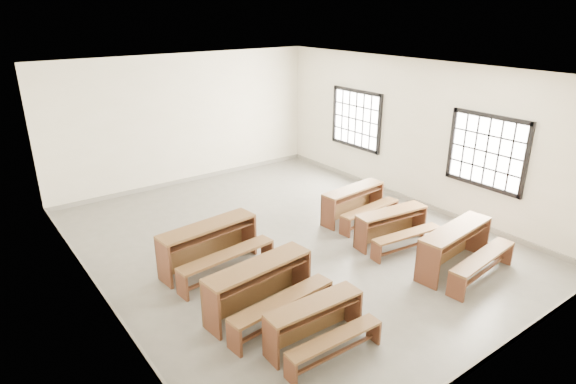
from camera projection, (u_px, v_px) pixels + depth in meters
room at (292, 131)px, 8.57m from camera, size 8.50×8.50×3.20m
desk_set_0 at (316, 321)px, 6.30m from camera, size 1.42×0.77×0.63m
desk_set_1 at (261, 285)px, 6.96m from camera, size 1.79×1.05×0.77m
desk_set_2 at (210, 243)px, 8.16m from camera, size 1.84×1.08×0.79m
desk_set_3 at (457, 246)px, 8.11m from camera, size 1.78×1.07×0.76m
desk_set_4 at (393, 225)px, 9.04m from camera, size 1.54×0.93×0.66m
desk_set_5 at (355, 201)px, 10.08m from camera, size 1.60×0.92×0.69m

